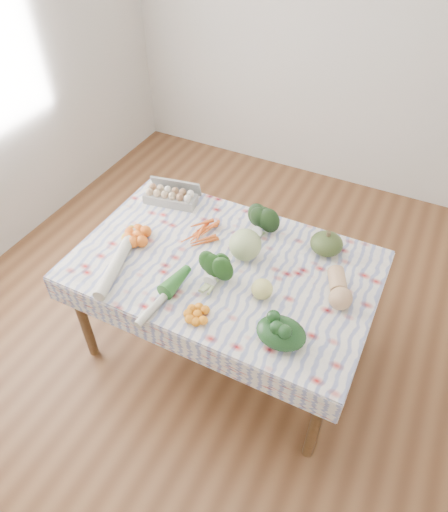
{
  "coord_description": "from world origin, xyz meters",
  "views": [
    {
      "loc": [
        0.81,
        -1.61,
        2.55
      ],
      "look_at": [
        0.0,
        0.0,
        0.82
      ],
      "focal_mm": 32.0,
      "sensor_mm": 36.0,
      "label": 1
    }
  ],
  "objects": [
    {
      "name": "egg_carton",
      "position": [
        -0.56,
        0.34,
        0.81
      ],
      "size": [
        0.35,
        0.19,
        0.09
      ],
      "primitive_type": "cube",
      "rotation": [
        0.0,
        0.0,
        0.18
      ],
      "color": "#989893",
      "rests_on": "tablecloth"
    },
    {
      "name": "orange_cluster",
      "position": [
        -0.53,
        -0.05,
        0.8
      ],
      "size": [
        0.29,
        0.29,
        0.07
      ],
      "primitive_type": "cube",
      "rotation": [
        0.0,
        0.0,
        0.35
      ],
      "color": "orange",
      "rests_on": "tablecloth"
    },
    {
      "name": "kabocha_squash",
      "position": [
        0.47,
        0.35,
        0.82
      ],
      "size": [
        0.24,
        0.24,
        0.12
      ],
      "primitive_type": "ellipsoid",
      "rotation": [
        0.0,
        0.0,
        0.38
      ],
      "color": "#405426",
      "rests_on": "tablecloth"
    },
    {
      "name": "butternut_squash",
      "position": [
        0.63,
        0.06,
        0.82
      ],
      "size": [
        0.21,
        0.28,
        0.12
      ],
      "primitive_type": "ellipsoid",
      "rotation": [
        0.0,
        0.0,
        0.4
      ],
      "color": "tan",
      "rests_on": "tablecloth"
    },
    {
      "name": "kale_bunch",
      "position": [
        0.08,
        0.34,
        0.84
      ],
      "size": [
        0.2,
        0.18,
        0.15
      ],
      "primitive_type": "ellipsoid",
      "rotation": [
        0.0,
        0.0,
        -0.19
      ],
      "color": "#183214",
      "rests_on": "tablecloth"
    },
    {
      "name": "cabbage",
      "position": [
        0.08,
        0.1,
        0.85
      ],
      "size": [
        0.24,
        0.24,
        0.18
      ],
      "primitive_type": "sphere",
      "rotation": [
        0.0,
        0.0,
        0.4
      ],
      "color": "#A8C07A",
      "rests_on": "tablecloth"
    },
    {
      "name": "broccoli",
      "position": [
        0.01,
        -0.13,
        0.82
      ],
      "size": [
        0.17,
        0.17,
        0.13
      ],
      "primitive_type": "ellipsoid",
      "rotation": [
        0.0,
        0.0,
        0.01
      ],
      "color": "#1D4B18",
      "rests_on": "tablecloth"
    },
    {
      "name": "carrot_bunch",
      "position": [
        -0.23,
        0.15,
        0.78
      ],
      "size": [
        0.24,
        0.22,
        0.04
      ],
      "primitive_type": "cube",
      "rotation": [
        0.0,
        0.0,
        -0.2
      ],
      "color": "orange",
      "rests_on": "tablecloth"
    },
    {
      "name": "ground",
      "position": [
        0.0,
        0.0,
        0.0
      ],
      "size": [
        4.5,
        4.5,
        0.0
      ],
      "primitive_type": "plane",
      "color": "brown",
      "rests_on": "ground"
    },
    {
      "name": "tablecloth",
      "position": [
        0.0,
        0.0,
        0.76
      ],
      "size": [
        1.66,
        1.06,
        0.01
      ],
      "primitive_type": "cube",
      "color": "white",
      "rests_on": "dining_table"
    },
    {
      "name": "daikon",
      "position": [
        -0.5,
        -0.32,
        0.8
      ],
      "size": [
        0.19,
        0.47,
        0.07
      ],
      "primitive_type": "cylinder",
      "rotation": [
        1.57,
        0.0,
        0.26
      ],
      "color": "silver",
      "rests_on": "tablecloth"
    },
    {
      "name": "leek",
      "position": [
        -0.16,
        -0.38,
        0.78
      ],
      "size": [
        0.08,
        0.42,
        0.05
      ],
      "primitive_type": "cylinder",
      "rotation": [
        1.57,
        0.0,
        -0.09
      ],
      "color": "beige",
      "rests_on": "tablecloth"
    },
    {
      "name": "mandarin_cluster",
      "position": [
        0.05,
        -0.4,
        0.79
      ],
      "size": [
        0.21,
        0.21,
        0.05
      ],
      "primitive_type": "cube",
      "rotation": [
        0.0,
        0.0,
        0.35
      ],
      "color": "orange",
      "rests_on": "tablecloth"
    },
    {
      "name": "spinach_bag",
      "position": [
        0.47,
        -0.34,
        0.81
      ],
      "size": [
        0.28,
        0.24,
        0.11
      ],
      "primitive_type": "ellipsoid",
      "rotation": [
        0.0,
        0.0,
        0.23
      ],
      "color": "#133214",
      "rests_on": "tablecloth"
    },
    {
      "name": "dining_table",
      "position": [
        0.0,
        0.0,
        0.68
      ],
      "size": [
        1.6,
        1.0,
        0.75
      ],
      "color": "brown",
      "rests_on": "ground"
    },
    {
      "name": "grapefruit",
      "position": [
        0.28,
        -0.13,
        0.82
      ],
      "size": [
        0.12,
        0.12,
        0.11
      ],
      "primitive_type": "sphere",
      "rotation": [
        0.0,
        0.0,
        -0.08
      ],
      "color": "#DEDB76",
      "rests_on": "tablecloth"
    },
    {
      "name": "wall_back",
      "position": [
        0.0,
        2.25,
        1.4
      ],
      "size": [
        4.0,
        0.04,
        2.8
      ],
      "primitive_type": "cube",
      "color": "silver",
      "rests_on": "ground"
    }
  ]
}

